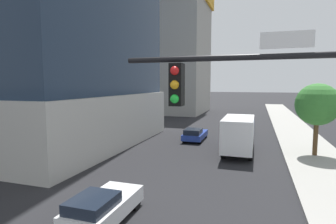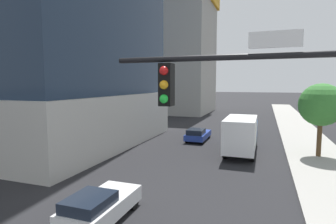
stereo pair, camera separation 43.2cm
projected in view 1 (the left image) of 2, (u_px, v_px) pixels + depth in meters
The scene contains 8 objects.
sidewalk at pixel (317, 160), 20.95m from camera, with size 4.69×120.00×0.15m, color #9E9B93.
construction_building at pixel (168, 45), 56.85m from camera, with size 16.40×23.09×34.91m.
traffic_light_pole at pixel (290, 129), 6.06m from camera, with size 5.90×0.48×6.90m.
street_tree at pixel (317, 105), 21.85m from camera, with size 3.38×3.38×5.82m.
car_blue at pixel (195, 134), 28.59m from camera, with size 1.93×4.45×1.33m.
car_green at pixel (244, 128), 32.62m from camera, with size 1.73×4.64×1.40m.
car_white at pixel (103, 207), 11.60m from camera, with size 1.87×4.09×1.43m.
box_truck at pixel (239, 133), 23.42m from camera, with size 2.40×7.72×3.16m.
Camera 1 is at (3.83, -3.01, 5.92)m, focal length 29.21 mm.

